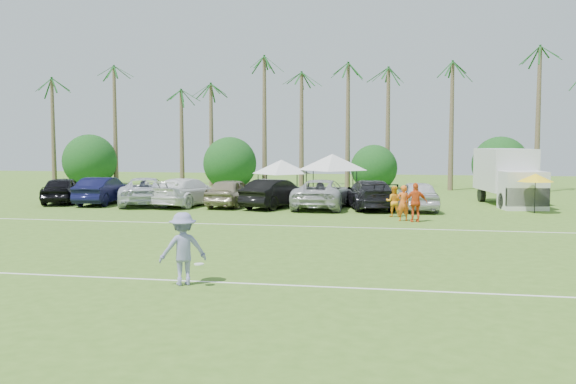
# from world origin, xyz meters

# --- Properties ---
(ground) EXTENTS (120.00, 120.00, 0.00)m
(ground) POSITION_xyz_m (0.00, 0.00, 0.00)
(ground) COLOR #446B20
(ground) RESTS_ON ground
(field_lines) EXTENTS (80.00, 12.10, 0.01)m
(field_lines) POSITION_xyz_m (0.00, 8.00, 0.01)
(field_lines) COLOR white
(field_lines) RESTS_ON ground
(palm_tree_0) EXTENTS (2.40, 2.40, 8.90)m
(palm_tree_0) POSITION_xyz_m (-22.00, 38.00, 7.48)
(palm_tree_0) COLOR brown
(palm_tree_0) RESTS_ON ground
(palm_tree_1) EXTENTS (2.40, 2.40, 9.90)m
(palm_tree_1) POSITION_xyz_m (-17.00, 38.00, 8.35)
(palm_tree_1) COLOR brown
(palm_tree_1) RESTS_ON ground
(palm_tree_2) EXTENTS (2.40, 2.40, 10.90)m
(palm_tree_2) POSITION_xyz_m (-12.00, 38.00, 9.21)
(palm_tree_2) COLOR brown
(palm_tree_2) RESTS_ON ground
(palm_tree_3) EXTENTS (2.40, 2.40, 11.90)m
(palm_tree_3) POSITION_xyz_m (-8.00, 38.00, 10.06)
(palm_tree_3) COLOR brown
(palm_tree_3) RESTS_ON ground
(palm_tree_4) EXTENTS (2.40, 2.40, 8.90)m
(palm_tree_4) POSITION_xyz_m (-4.00, 38.00, 7.48)
(palm_tree_4) COLOR brown
(palm_tree_4) RESTS_ON ground
(palm_tree_5) EXTENTS (2.40, 2.40, 9.90)m
(palm_tree_5) POSITION_xyz_m (0.00, 38.00, 8.35)
(palm_tree_5) COLOR brown
(palm_tree_5) RESTS_ON ground
(palm_tree_6) EXTENTS (2.40, 2.40, 10.90)m
(palm_tree_6) POSITION_xyz_m (4.00, 38.00, 9.21)
(palm_tree_6) COLOR brown
(palm_tree_6) RESTS_ON ground
(palm_tree_7) EXTENTS (2.40, 2.40, 11.90)m
(palm_tree_7) POSITION_xyz_m (8.00, 38.00, 10.06)
(palm_tree_7) COLOR brown
(palm_tree_7) RESTS_ON ground
(palm_tree_8) EXTENTS (2.40, 2.40, 8.90)m
(palm_tree_8) POSITION_xyz_m (13.00, 38.00, 7.48)
(palm_tree_8) COLOR brown
(palm_tree_8) RESTS_ON ground
(palm_tree_9) EXTENTS (2.40, 2.40, 9.90)m
(palm_tree_9) POSITION_xyz_m (18.00, 38.00, 8.35)
(palm_tree_9) COLOR brown
(palm_tree_9) RESTS_ON ground
(bush_tree_0) EXTENTS (4.00, 4.00, 4.00)m
(bush_tree_0) POSITION_xyz_m (-19.00, 39.00, 1.80)
(bush_tree_0) COLOR brown
(bush_tree_0) RESTS_ON ground
(bush_tree_1) EXTENTS (4.00, 4.00, 4.00)m
(bush_tree_1) POSITION_xyz_m (-6.00, 39.00, 1.80)
(bush_tree_1) COLOR brown
(bush_tree_1) RESTS_ON ground
(bush_tree_2) EXTENTS (4.00, 4.00, 4.00)m
(bush_tree_2) POSITION_xyz_m (6.00, 39.00, 1.80)
(bush_tree_2) COLOR brown
(bush_tree_2) RESTS_ON ground
(bush_tree_3) EXTENTS (4.00, 4.00, 4.00)m
(bush_tree_3) POSITION_xyz_m (16.00, 39.00, 1.80)
(bush_tree_3) COLOR brown
(bush_tree_3) RESTS_ON ground
(sideline_player_a) EXTENTS (0.75, 0.61, 1.76)m
(sideline_player_a) POSITION_xyz_m (8.55, 16.90, 0.88)
(sideline_player_a) COLOR orange
(sideline_player_a) RESTS_ON ground
(sideline_player_b) EXTENTS (0.79, 0.62, 1.60)m
(sideline_player_b) POSITION_xyz_m (8.05, 18.57, 0.80)
(sideline_player_b) COLOR orange
(sideline_player_b) RESTS_ON ground
(sideline_player_c) EXTENTS (1.19, 0.68, 1.90)m
(sideline_player_c) POSITION_xyz_m (9.17, 16.60, 0.95)
(sideline_player_c) COLOR #E55119
(sideline_player_c) RESTS_ON ground
(box_truck) EXTENTS (3.61, 7.00, 3.44)m
(box_truck) POSITION_xyz_m (14.83, 25.97, 1.84)
(box_truck) COLOR silver
(box_truck) RESTS_ON ground
(canopy_tent_left) EXTENTS (3.90, 3.90, 3.16)m
(canopy_tent_left) POSITION_xyz_m (0.68, 25.67, 2.70)
(canopy_tent_left) COLOR black
(canopy_tent_left) RESTS_ON ground
(canopy_tent_right) EXTENTS (4.45, 4.45, 3.61)m
(canopy_tent_right) POSITION_xyz_m (4.00, 25.67, 3.09)
(canopy_tent_right) COLOR black
(canopy_tent_right) RESTS_ON ground
(market_umbrella) EXTENTS (1.94, 1.94, 2.16)m
(market_umbrella) POSITION_xyz_m (15.57, 21.57, 1.94)
(market_umbrella) COLOR black
(market_umbrella) RESTS_ON ground
(frisbee_player) EXTENTS (1.49, 1.29, 2.01)m
(frisbee_player) POSITION_xyz_m (2.75, 1.56, 1.00)
(frisbee_player) COLOR #7C7DB0
(frisbee_player) RESTS_ON ground
(parked_car_0) EXTENTS (3.37, 5.33, 1.69)m
(parked_car_0) POSITION_xyz_m (-12.58, 21.90, 0.84)
(parked_car_0) COLOR black
(parked_car_0) RESTS_ON ground
(parked_car_1) EXTENTS (2.07, 5.22, 1.69)m
(parked_car_1) POSITION_xyz_m (-9.85, 21.82, 0.84)
(parked_car_1) COLOR black
(parked_car_1) RESTS_ON ground
(parked_car_2) EXTENTS (4.74, 6.68, 1.69)m
(parked_car_2) POSITION_xyz_m (-7.11, 21.86, 0.84)
(parked_car_2) COLOR silver
(parked_car_2) RESTS_ON ground
(parked_car_3) EXTENTS (3.53, 6.19, 1.69)m
(parked_car_3) POSITION_xyz_m (-4.38, 21.88, 0.84)
(parked_car_3) COLOR white
(parked_car_3) RESTS_ON ground
(parked_car_4) EXTENTS (2.34, 5.09, 1.69)m
(parked_car_4) POSITION_xyz_m (-1.64, 22.00, 0.84)
(parked_car_4) COLOR gray
(parked_car_4) RESTS_ON ground
(parked_car_5) EXTENTS (3.41, 5.43, 1.69)m
(parked_car_5) POSITION_xyz_m (1.09, 21.71, 0.84)
(parked_car_5) COLOR black
(parked_car_5) RESTS_ON ground
(parked_car_6) EXTENTS (2.96, 6.15, 1.69)m
(parked_car_6) POSITION_xyz_m (3.83, 21.98, 0.84)
(parked_car_6) COLOR #ADADB1
(parked_car_6) RESTS_ON ground
(parked_car_7) EXTENTS (3.81, 6.24, 1.69)m
(parked_car_7) POSITION_xyz_m (6.56, 22.21, 0.84)
(parked_car_7) COLOR black
(parked_car_7) RESTS_ON ground
(parked_car_8) EXTENTS (2.67, 5.19, 1.69)m
(parked_car_8) POSITION_xyz_m (9.30, 21.88, 0.84)
(parked_car_8) COLOR silver
(parked_car_8) RESTS_ON ground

